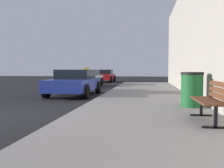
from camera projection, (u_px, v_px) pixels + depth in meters
sidewalk at (147, 118)px, 6.14m from camera, size 4.00×32.00×0.15m
bench at (212, 98)px, 5.28m from camera, size 0.51×1.51×0.89m
trash_bin at (192, 89)px, 7.42m from camera, size 0.67×0.67×1.04m
car_blue at (75, 82)px, 12.14m from camera, size 2.04×4.10×1.27m
car_white at (86, 78)px, 18.52m from camera, size 2.03×4.44×1.43m
car_red at (104, 76)px, 25.40m from camera, size 1.95×4.08×1.27m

